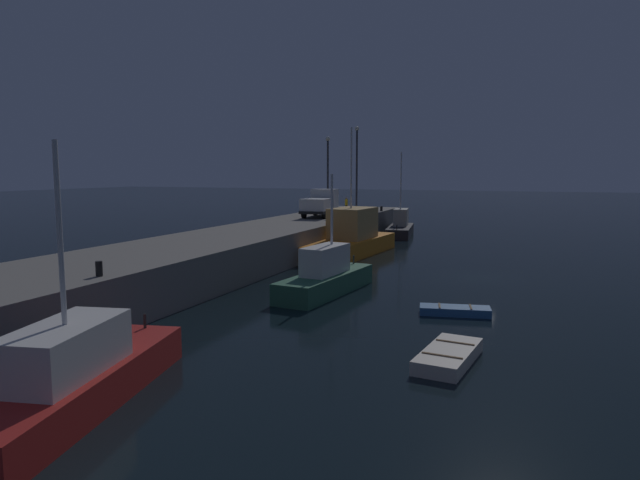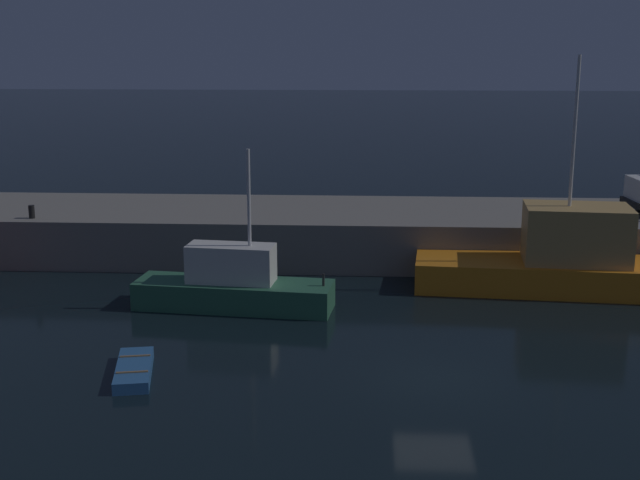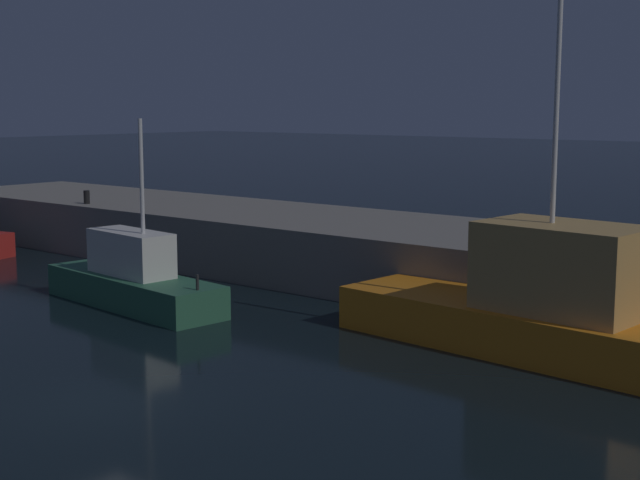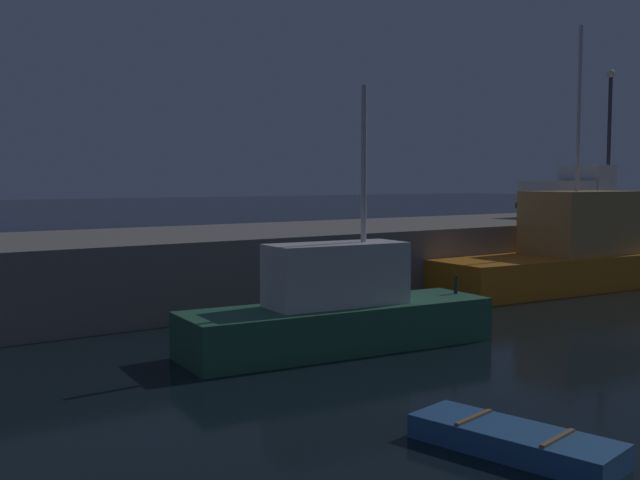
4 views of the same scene
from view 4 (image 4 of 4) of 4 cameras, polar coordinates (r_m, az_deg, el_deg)
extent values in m
cube|color=gray|center=(29.86, 2.75, -1.12)|extent=(58.80, 7.61, 2.34)
cube|color=orange|center=(30.38, 18.32, -2.24)|extent=(12.30, 4.30, 1.29)
cube|color=tan|center=(30.72, 19.20, 1.27)|extent=(4.53, 3.00, 2.40)
cylinder|color=silver|center=(30.52, 18.96, 9.34)|extent=(0.14, 0.14, 6.20)
cube|color=#2D6647|center=(18.54, 1.47, -6.55)|extent=(8.05, 2.97, 1.09)
cube|color=silver|center=(18.29, 1.24, -2.59)|extent=(3.56, 1.73, 1.50)
cylinder|color=silver|center=(18.56, 3.33, 5.73)|extent=(0.14, 0.14, 3.81)
cylinder|color=#262626|center=(20.49, 10.21, -3.30)|extent=(0.10, 0.10, 0.50)
cube|color=#2D6099|center=(12.15, 14.41, -14.44)|extent=(1.69, 3.33, 0.37)
cube|color=olive|center=(11.79, 17.50, -14.05)|extent=(0.98, 0.27, 0.04)
cube|color=olive|center=(12.42, 11.53, -12.96)|extent=(0.98, 0.27, 0.04)
cylinder|color=#38383D|center=(43.47, 20.96, 6.66)|extent=(0.20, 0.20, 7.23)
sphere|color=#F9EFCC|center=(43.79, 21.10, 11.63)|extent=(0.44, 0.44, 0.44)
cylinder|color=black|center=(40.90, 18.33, 2.45)|extent=(0.92, 0.35, 0.90)
cylinder|color=black|center=(39.93, 20.68, 2.34)|extent=(0.92, 0.35, 0.90)
cylinder|color=black|center=(37.97, 15.60, 2.37)|extent=(0.92, 0.35, 0.90)
cylinder|color=black|center=(36.93, 18.06, 2.26)|extent=(0.92, 0.35, 0.90)
cube|color=black|center=(38.91, 18.21, 2.54)|extent=(5.60, 2.72, 0.25)
cube|color=silver|center=(40.29, 19.46, 4.05)|extent=(1.92, 2.42, 1.83)
cube|color=silver|center=(38.07, 17.46, 3.50)|extent=(3.33, 2.53, 1.06)
camera|label=1|loc=(17.64, -113.75, 6.21)|focal=31.76mm
camera|label=2|loc=(24.87, 103.14, 13.80)|focal=47.73mm
camera|label=3|loc=(35.57, 62.89, 6.47)|focal=50.75mm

